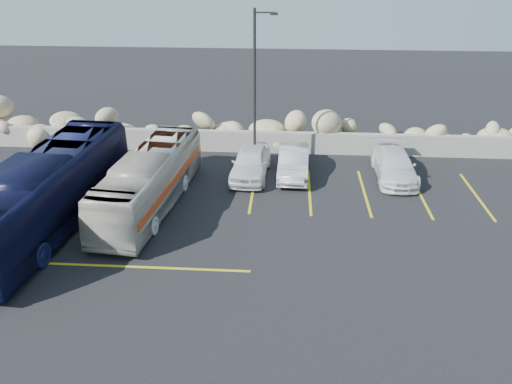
# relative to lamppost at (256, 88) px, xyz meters

# --- Properties ---
(ground) EXTENTS (90.00, 90.00, 0.00)m
(ground) POSITION_rel_lamppost_xyz_m (-2.56, -9.50, -4.30)
(ground) COLOR black
(ground) RESTS_ON ground
(seawall) EXTENTS (60.00, 0.40, 1.20)m
(seawall) POSITION_rel_lamppost_xyz_m (-2.56, 2.50, -3.70)
(seawall) COLOR gray
(seawall) RESTS_ON ground
(riprap_pile) EXTENTS (54.00, 2.80, 2.60)m
(riprap_pile) POSITION_rel_lamppost_xyz_m (-2.56, 3.70, -3.00)
(riprap_pile) COLOR tan
(riprap_pile) RESTS_ON ground
(parking_lines) EXTENTS (18.16, 9.36, 0.01)m
(parking_lines) POSITION_rel_lamppost_xyz_m (2.09, -3.93, -4.29)
(parking_lines) COLOR gold
(parking_lines) RESTS_ON ground
(lamppost) EXTENTS (1.14, 0.18, 8.00)m
(lamppost) POSITION_rel_lamppost_xyz_m (0.00, 0.00, 0.00)
(lamppost) COLOR #282624
(lamppost) RESTS_ON ground
(vintage_bus) EXTENTS (3.03, 9.22, 2.52)m
(vintage_bus) POSITION_rel_lamppost_xyz_m (-4.36, -4.48, -3.04)
(vintage_bus) COLOR beige
(vintage_bus) RESTS_ON ground
(tour_coach) EXTENTS (3.37, 11.32, 3.11)m
(tour_coach) POSITION_rel_lamppost_xyz_m (-8.06, -6.46, -2.74)
(tour_coach) COLOR #0F1233
(tour_coach) RESTS_ON ground
(car_a) EXTENTS (2.01, 4.48, 1.49)m
(car_a) POSITION_rel_lamppost_xyz_m (-0.19, -0.92, -3.55)
(car_a) COLOR silver
(car_a) RESTS_ON ground
(car_b) EXTENTS (1.62, 4.31, 1.40)m
(car_b) POSITION_rel_lamppost_xyz_m (1.97, -0.63, -3.59)
(car_b) COLOR #B1B1B6
(car_b) RESTS_ON ground
(car_c) EXTENTS (1.90, 4.62, 1.34)m
(car_c) POSITION_rel_lamppost_xyz_m (7.01, -0.63, -3.63)
(car_c) COLOR silver
(car_c) RESTS_ON ground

